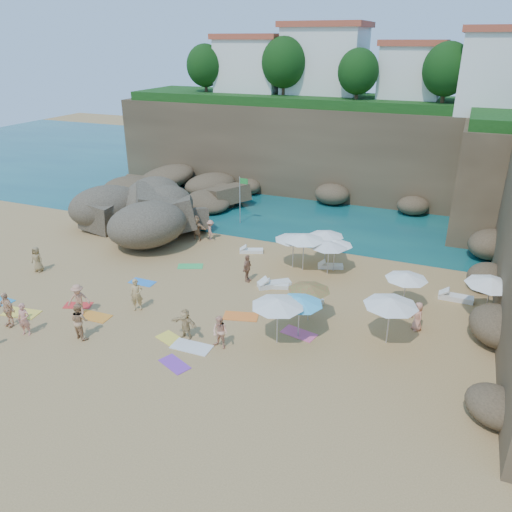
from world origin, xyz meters
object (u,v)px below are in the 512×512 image
at_px(lounger_0, 251,251).
at_px(person_stand_0, 24,319).
at_px(person_stand_3, 247,268).
at_px(person_stand_4, 418,316).
at_px(parasol_0, 304,237).
at_px(person_stand_5, 196,228).
at_px(person_stand_2, 211,230).
at_px(rock_outcrop, 142,230).
at_px(parasol_2, 407,276).
at_px(parasol_1, 294,237).
at_px(flag_pole, 241,194).
at_px(person_stand_1, 80,321).

distance_m(lounger_0, person_stand_0, 15.26).
xyz_separation_m(person_stand_3, person_stand_4, (10.11, -1.75, -0.10)).
height_order(parasol_0, person_stand_5, parasol_0).
height_order(person_stand_2, person_stand_5, person_stand_5).
relative_size(rock_outcrop, person_stand_2, 6.15).
xyz_separation_m(parasol_2, lounger_0, (-10.70, 4.01, -1.84)).
bearing_deg(person_stand_0, parasol_1, 37.89).
xyz_separation_m(lounger_0, person_stand_3, (1.51, -4.18, 0.74)).
bearing_deg(person_stand_4, person_stand_5, -146.08).
distance_m(flag_pole, person_stand_3, 10.59).
distance_m(flag_pole, person_stand_0, 19.44).
bearing_deg(flag_pole, rock_outcrop, -145.84).
relative_size(parasol_0, person_stand_1, 1.37).
distance_m(flag_pole, parasol_1, 9.15).
xyz_separation_m(person_stand_1, person_stand_3, (5.08, 8.85, -0.08)).
xyz_separation_m(flag_pole, person_stand_2, (-0.63, -4.12, -1.66)).
xyz_separation_m(rock_outcrop, person_stand_5, (4.98, -0.25, 0.95)).
distance_m(parasol_2, person_stand_3, 9.26).
distance_m(parasol_1, person_stand_4, 9.56).
relative_size(flag_pole, person_stand_3, 2.18).
height_order(parasol_0, person_stand_1, parasol_0).
bearing_deg(person_stand_1, parasol_1, -105.81).
height_order(parasol_0, parasol_1, parasol_0).
relative_size(rock_outcrop, parasol_0, 3.56).
bearing_deg(parasol_0, lounger_0, 162.05).
xyz_separation_m(person_stand_2, person_stand_5, (-0.88, -0.53, 0.20)).
bearing_deg(person_stand_4, person_stand_0, -100.23).
xyz_separation_m(parasol_0, parasol_1, (-0.72, 0.13, -0.13)).
distance_m(rock_outcrop, person_stand_4, 22.25).
relative_size(person_stand_0, person_stand_4, 1.13).
bearing_deg(person_stand_4, flag_pole, -161.40).
bearing_deg(flag_pole, person_stand_3, -64.00).
bearing_deg(person_stand_4, person_stand_3, -134.01).
height_order(parasol_2, person_stand_5, parasol_2).
bearing_deg(person_stand_1, parasol_0, -108.62).
bearing_deg(person_stand_0, lounger_0, 50.94).
relative_size(person_stand_0, person_stand_5, 0.91).
bearing_deg(person_stand_3, parasol_1, -31.68).
bearing_deg(lounger_0, parasol_1, -42.06).
bearing_deg(rock_outcrop, flag_pole, 34.16).
xyz_separation_m(rock_outcrop, parasol_1, (12.98, -2.04, 2.10)).
distance_m(rock_outcrop, parasol_2, 20.93).
distance_m(parasol_1, person_stand_1, 13.78).
xyz_separation_m(parasol_0, person_stand_4, (7.48, -4.59, -1.47)).
relative_size(flag_pole, person_stand_4, 2.46).
xyz_separation_m(parasol_1, person_stand_1, (-6.98, -11.82, -1.16)).
height_order(rock_outcrop, flag_pole, flag_pole).
bearing_deg(lounger_0, person_stand_2, 140.71).
bearing_deg(parasol_2, person_stand_2, 160.42).
relative_size(parasol_1, person_stand_3, 1.41).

